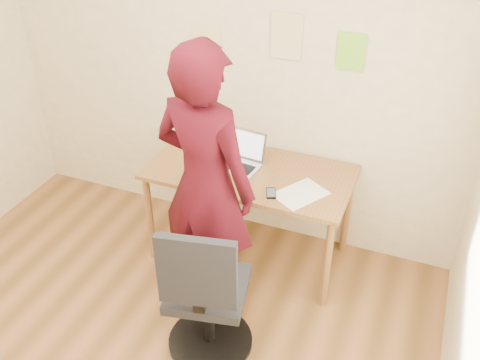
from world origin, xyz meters
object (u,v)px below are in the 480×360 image
at_px(laptop, 240,158).
at_px(person, 206,186).
at_px(phone, 271,193).
at_px(office_chair, 206,301).
at_px(desk, 250,181).

bearing_deg(laptop, person, -82.65).
height_order(phone, office_chair, office_chair).
height_order(office_chair, person, person).
bearing_deg(person, laptop, -79.02).
relative_size(phone, office_chair, 0.13).
height_order(desk, person, person).
xyz_separation_m(laptop, office_chair, (0.19, -0.99, -0.36)).
bearing_deg(office_chair, desk, 84.03).
distance_m(desk, phone, 0.32).
height_order(desk, laptop, laptop).
bearing_deg(desk, phone, -43.06).
height_order(phone, person, person).
bearing_deg(office_chair, laptop, 89.18).
relative_size(desk, laptop, 4.11).
distance_m(desk, office_chair, 0.97).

